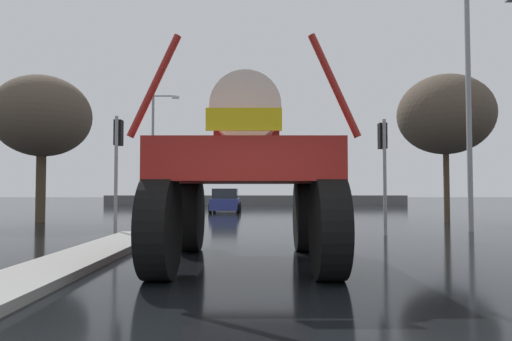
{
  "coord_description": "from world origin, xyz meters",
  "views": [
    {
      "loc": [
        0.04,
        -5.08,
        1.48
      ],
      "look_at": [
        0.08,
        5.95,
        1.93
      ],
      "focal_mm": 31.7,
      "sensor_mm": 36.0,
      "label": 1
    }
  ],
  "objects_px": {
    "oversize_sprayer": "(245,172)",
    "sedan_ahead": "(224,201)",
    "traffic_signal_near_left": "(116,148)",
    "streetlight_near_right": "(470,98)",
    "bare_tree_right": "(443,115)",
    "traffic_signal_near_right": "(381,151)",
    "streetlight_far_left": "(153,145)",
    "bare_tree_left": "(40,116)"
  },
  "relations": [
    {
      "from": "sedan_ahead",
      "to": "traffic_signal_near_right",
      "type": "relative_size",
      "value": 1.1
    },
    {
      "from": "oversize_sprayer",
      "to": "bare_tree_left",
      "type": "xyz_separation_m",
      "value": [
        -9.47,
        11.11,
        2.93
      ]
    },
    {
      "from": "traffic_signal_near_right",
      "to": "streetlight_near_right",
      "type": "xyz_separation_m",
      "value": [
        3.5,
        1.12,
        1.99
      ]
    },
    {
      "from": "streetlight_near_right",
      "to": "bare_tree_right",
      "type": "bearing_deg",
      "value": 77.49
    },
    {
      "from": "streetlight_near_right",
      "to": "traffic_signal_near_right",
      "type": "bearing_deg",
      "value": -162.29
    },
    {
      "from": "streetlight_far_left",
      "to": "bare_tree_left",
      "type": "relative_size",
      "value": 1.25
    },
    {
      "from": "streetlight_far_left",
      "to": "bare_tree_right",
      "type": "xyz_separation_m",
      "value": [
        15.92,
        -11.27,
        0.31
      ]
    },
    {
      "from": "sedan_ahead",
      "to": "traffic_signal_near_left",
      "type": "distance_m",
      "value": 14.81
    },
    {
      "from": "streetlight_far_left",
      "to": "bare_tree_left",
      "type": "xyz_separation_m",
      "value": [
        -2.47,
        -11.68,
        0.16
      ]
    },
    {
      "from": "bare_tree_left",
      "to": "traffic_signal_near_left",
      "type": "bearing_deg",
      "value": -47.27
    },
    {
      "from": "oversize_sprayer",
      "to": "traffic_signal_near_left",
      "type": "bearing_deg",
      "value": 37.98
    },
    {
      "from": "sedan_ahead",
      "to": "streetlight_near_right",
      "type": "xyz_separation_m",
      "value": [
        9.61,
        -13.32,
        4.0
      ]
    },
    {
      "from": "traffic_signal_near_left",
      "to": "traffic_signal_near_right",
      "type": "xyz_separation_m",
      "value": [
        8.66,
        0.0,
        -0.08
      ]
    },
    {
      "from": "traffic_signal_near_left",
      "to": "streetlight_far_left",
      "type": "height_order",
      "value": "streetlight_far_left"
    },
    {
      "from": "traffic_signal_near_right",
      "to": "oversize_sprayer",
      "type": "bearing_deg",
      "value": -128.07
    },
    {
      "from": "oversize_sprayer",
      "to": "bare_tree_right",
      "type": "bearing_deg",
      "value": -37.73
    },
    {
      "from": "bare_tree_right",
      "to": "streetlight_near_right",
      "type": "bearing_deg",
      "value": -102.51
    },
    {
      "from": "bare_tree_left",
      "to": "streetlight_far_left",
      "type": "bearing_deg",
      "value": 78.08
    },
    {
      "from": "bare_tree_right",
      "to": "traffic_signal_near_left",
      "type": "bearing_deg",
      "value": -155.66
    },
    {
      "from": "traffic_signal_near_left",
      "to": "bare_tree_left",
      "type": "relative_size",
      "value": 0.58
    },
    {
      "from": "oversize_sprayer",
      "to": "traffic_signal_near_right",
      "type": "xyz_separation_m",
      "value": [
        4.34,
        5.54,
        0.91
      ]
    },
    {
      "from": "streetlight_near_right",
      "to": "sedan_ahead",
      "type": "bearing_deg",
      "value": 125.81
    },
    {
      "from": "streetlight_far_left",
      "to": "traffic_signal_near_right",
      "type": "bearing_deg",
      "value": -56.69
    },
    {
      "from": "traffic_signal_near_left",
      "to": "sedan_ahead",
      "type": "bearing_deg",
      "value": 79.98
    },
    {
      "from": "bare_tree_right",
      "to": "traffic_signal_near_right",
      "type": "bearing_deg",
      "value": -127.42
    },
    {
      "from": "sedan_ahead",
      "to": "bare_tree_right",
      "type": "relative_size",
      "value": 0.61
    },
    {
      "from": "bare_tree_left",
      "to": "sedan_ahead",
      "type": "bearing_deg",
      "value": 49.0
    },
    {
      "from": "traffic_signal_near_left",
      "to": "traffic_signal_near_right",
      "type": "relative_size",
      "value": 1.03
    },
    {
      "from": "sedan_ahead",
      "to": "traffic_signal_near_right",
      "type": "distance_m",
      "value": 15.8
    },
    {
      "from": "sedan_ahead",
      "to": "traffic_signal_near_left",
      "type": "relative_size",
      "value": 1.07
    },
    {
      "from": "oversize_sprayer",
      "to": "sedan_ahead",
      "type": "bearing_deg",
      "value": 5.07
    },
    {
      "from": "traffic_signal_near_right",
      "to": "bare_tree_left",
      "type": "xyz_separation_m",
      "value": [
        -13.81,
        5.57,
        2.03
      ]
    },
    {
      "from": "streetlight_far_left",
      "to": "sedan_ahead",
      "type": "bearing_deg",
      "value": -28.35
    },
    {
      "from": "oversize_sprayer",
      "to": "streetlight_far_left",
      "type": "xyz_separation_m",
      "value": [
        -7.0,
        22.8,
        2.77
      ]
    },
    {
      "from": "traffic_signal_near_right",
      "to": "bare_tree_right",
      "type": "distance_m",
      "value": 7.85
    },
    {
      "from": "sedan_ahead",
      "to": "traffic_signal_near_right",
      "type": "height_order",
      "value": "traffic_signal_near_right"
    },
    {
      "from": "oversize_sprayer",
      "to": "bare_tree_right",
      "type": "relative_size",
      "value": 0.78
    },
    {
      "from": "sedan_ahead",
      "to": "streetlight_far_left",
      "type": "height_order",
      "value": "streetlight_far_left"
    },
    {
      "from": "traffic_signal_near_left",
      "to": "bare_tree_left",
      "type": "bearing_deg",
      "value": 132.73
    },
    {
      "from": "traffic_signal_near_left",
      "to": "streetlight_near_right",
      "type": "distance_m",
      "value": 12.36
    },
    {
      "from": "oversize_sprayer",
      "to": "sedan_ahead",
      "type": "xyz_separation_m",
      "value": [
        -1.77,
        19.97,
        -1.11
      ]
    },
    {
      "from": "oversize_sprayer",
      "to": "traffic_signal_near_left",
      "type": "height_order",
      "value": "oversize_sprayer"
    }
  ]
}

